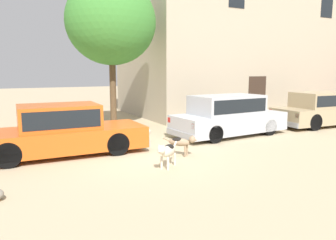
# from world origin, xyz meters

# --- Properties ---
(ground_plane) EXTENTS (80.00, 80.00, 0.00)m
(ground_plane) POSITION_xyz_m (0.00, 0.00, 0.00)
(ground_plane) COLOR tan
(parked_sedan_nearest) EXTENTS (4.84, 1.84, 1.44)m
(parked_sedan_nearest) POSITION_xyz_m (-2.23, 0.99, 0.71)
(parked_sedan_nearest) COLOR #D15619
(parked_sedan_nearest) RESTS_ON ground_plane
(parked_sedan_second) EXTENTS (4.58, 2.00, 1.49)m
(parked_sedan_second) POSITION_xyz_m (3.72, 1.07, 0.78)
(parked_sedan_second) COLOR #B2B5BA
(parked_sedan_second) RESTS_ON ground_plane
(parked_sedan_third) EXTENTS (4.90, 1.90, 1.46)m
(parked_sedan_third) POSITION_xyz_m (8.77, 1.00, 0.73)
(parked_sedan_third) COLOR tan
(parked_sedan_third) RESTS_ON ground_plane
(apartment_block) EXTENTS (14.42, 6.61, 8.56)m
(apartment_block) POSITION_xyz_m (9.83, 7.23, 4.28)
(apartment_block) COLOR tan
(apartment_block) RESTS_ON ground_plane
(stray_dog_spotted) EXTENTS (0.75, 0.80, 0.62)m
(stray_dog_spotted) POSITION_xyz_m (0.75, -0.67, 0.40)
(stray_dog_spotted) COLOR #997F60
(stray_dog_spotted) RESTS_ON ground_plane
(stray_dog_tan) EXTENTS (0.89, 0.74, 0.67)m
(stray_dog_tan) POSITION_xyz_m (-0.12, -1.54, 0.43)
(stray_dog_tan) COLOR beige
(stray_dog_tan) RESTS_ON ground_plane
(acacia_tree_left) EXTENTS (3.61, 3.25, 6.02)m
(acacia_tree_left) POSITION_xyz_m (0.41, 4.43, 4.29)
(acacia_tree_left) COLOR brown
(acacia_tree_left) RESTS_ON ground_plane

